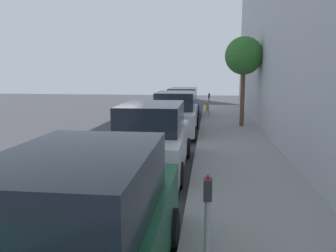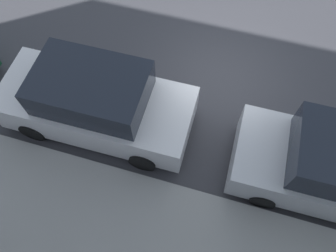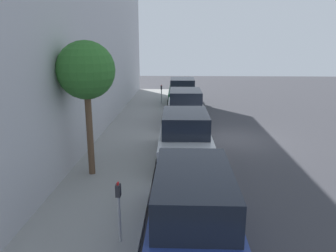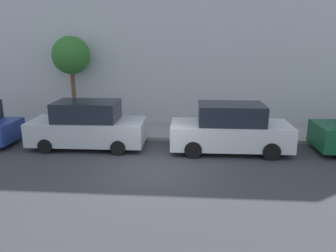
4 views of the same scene
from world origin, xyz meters
name	(u,v)px [view 4 (image 4 of 4)]	position (x,y,z in m)	size (l,w,h in m)	color
ground_plane	(155,170)	(0.00, 0.00, 0.00)	(60.00, 60.00, 0.00)	#38383D
sidewalk	(166,131)	(4.99, 0.00, 0.07)	(2.97, 32.00, 0.15)	gray
building_facade	(170,0)	(7.47, 0.00, 6.48)	(2.00, 32.00, 12.96)	#B7B7BC
parked_suv_second	(230,129)	(2.29, -2.82, 0.93)	(2.08, 4.83, 1.98)	silver
parked_suv_third	(88,126)	(2.39, 3.13, 0.93)	(2.08, 4.83, 1.98)	#B7BABF
street_tree	(71,56)	(5.64, 4.86, 3.67)	(1.89, 1.89, 4.51)	brown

